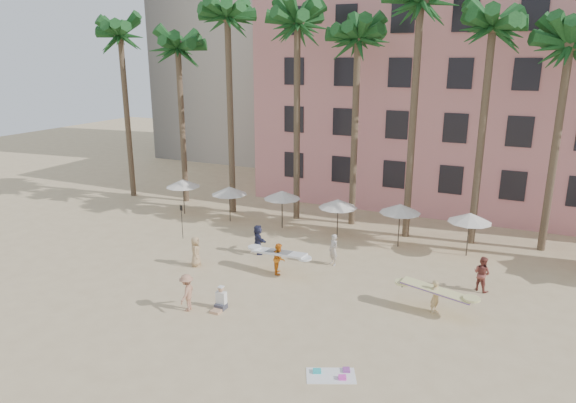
# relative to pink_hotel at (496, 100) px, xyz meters

# --- Properties ---
(ground) EXTENTS (120.00, 120.00, 0.00)m
(ground) POSITION_rel_pink_hotel_xyz_m (-7.00, -26.00, -8.00)
(ground) COLOR #D1B789
(ground) RESTS_ON ground
(pink_hotel) EXTENTS (35.00, 14.00, 16.00)m
(pink_hotel) POSITION_rel_pink_hotel_xyz_m (0.00, 0.00, 0.00)
(pink_hotel) COLOR #D88583
(pink_hotel) RESTS_ON ground
(palm_row) EXTENTS (44.40, 5.40, 16.30)m
(palm_row) POSITION_rel_pink_hotel_xyz_m (-6.49, -11.00, 4.97)
(palm_row) COLOR brown
(palm_row) RESTS_ON ground
(umbrella_row) EXTENTS (22.50, 2.70, 2.73)m
(umbrella_row) POSITION_rel_pink_hotel_xyz_m (-10.00, -13.50, -5.67)
(umbrella_row) COLOR #332B23
(umbrella_row) RESTS_ON ground
(beach_towel) EXTENTS (2.05, 1.65, 0.14)m
(beach_towel) POSITION_rel_pink_hotel_xyz_m (-3.11, -27.80, -7.97)
(beach_towel) COLOR white
(beach_towel) RESTS_ON ground
(carrier_yellow) EXTENTS (3.21, 1.16, 1.57)m
(carrier_yellow) POSITION_rel_pink_hotel_xyz_m (-0.53, -21.25, -7.09)
(carrier_yellow) COLOR tan
(carrier_yellow) RESTS_ON ground
(carrier_white) EXTENTS (3.19, 1.07, 1.69)m
(carrier_white) POSITION_rel_pink_hotel_xyz_m (-8.91, -20.29, -7.08)
(carrier_white) COLOR orange
(carrier_white) RESTS_ON ground
(beachgoers) EXTENTS (15.71, 9.03, 1.80)m
(beachgoers) POSITION_rel_pink_hotel_xyz_m (-8.53, -20.56, -7.11)
(beachgoers) COLOR tan
(beachgoers) RESTS_ON ground
(paddle) EXTENTS (0.18, 0.04, 2.23)m
(paddle) POSITION_rel_pink_hotel_xyz_m (-16.90, -17.98, -6.59)
(paddle) COLOR black
(paddle) RESTS_ON ground
(seated_man) EXTENTS (0.49, 0.85, 1.10)m
(seated_man) POSITION_rel_pink_hotel_xyz_m (-9.59, -25.12, -7.62)
(seated_man) COLOR #3F3F4C
(seated_man) RESTS_ON ground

